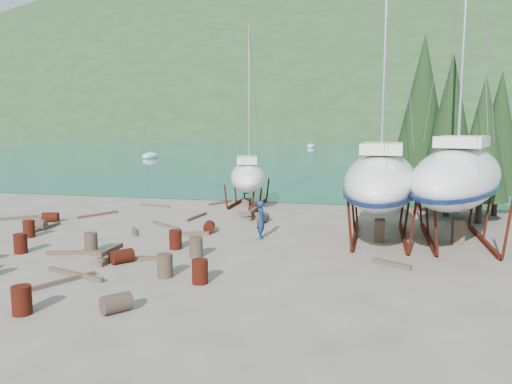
% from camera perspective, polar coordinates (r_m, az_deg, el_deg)
% --- Properties ---
extents(ground, '(600.00, 600.00, 0.00)m').
position_cam_1_polar(ground, '(22.84, -7.64, -6.75)').
color(ground, '#635C4E').
rests_on(ground, ground).
extents(bay_water, '(700.00, 700.00, 0.00)m').
position_cam_1_polar(bay_water, '(335.80, 11.96, 6.43)').
color(bay_water, '#165A72').
rests_on(bay_water, ground).
extents(far_hill, '(800.00, 360.00, 110.00)m').
position_cam_1_polar(far_hill, '(340.79, 11.98, 6.44)').
color(far_hill, '#21351A').
rests_on(far_hill, ground).
extents(far_house_left, '(6.60, 5.60, 5.60)m').
position_cam_1_polar(far_house_left, '(221.36, -4.67, 6.83)').
color(far_house_left, beige).
rests_on(far_house_left, ground).
extents(far_house_center, '(6.60, 5.60, 5.60)m').
position_cam_1_polar(far_house_center, '(212.52, 5.72, 6.79)').
color(far_house_center, beige).
rests_on(far_house_center, ground).
extents(far_house_right, '(6.60, 5.60, 5.60)m').
position_cam_1_polar(far_house_right, '(211.82, 19.34, 6.40)').
color(far_house_right, beige).
rests_on(far_house_right, ground).
extents(cypress_near_right, '(3.60, 3.60, 10.00)m').
position_cam_1_polar(cypress_near_right, '(32.97, 21.34, 7.35)').
color(cypress_near_right, black).
rests_on(cypress_near_right, ground).
extents(cypress_mid_right, '(3.06, 3.06, 8.50)m').
position_cam_1_polar(cypress_mid_right, '(31.25, 24.51, 5.60)').
color(cypress_mid_right, black).
rests_on(cypress_mid_right, ground).
extents(cypress_back_left, '(4.14, 4.14, 11.50)m').
position_cam_1_polar(cypress_back_left, '(34.80, 18.48, 8.89)').
color(cypress_back_left, black).
rests_on(cypress_back_left, ground).
extents(cypress_far_right, '(3.24, 3.24, 9.00)m').
position_cam_1_polar(cypress_far_right, '(34.49, 26.03, 6.12)').
color(cypress_far_right, black).
rests_on(cypress_far_right, ground).
extents(moored_boat_left, '(2.00, 5.00, 6.05)m').
position_cam_1_polar(moored_boat_left, '(89.29, -11.97, 4.03)').
color(moored_boat_left, white).
rests_on(moored_boat_left, ground).
extents(moored_boat_mid, '(2.00, 5.00, 6.05)m').
position_cam_1_polar(moored_boat_mid, '(100.81, 14.43, 4.34)').
color(moored_boat_mid, white).
rests_on(moored_boat_mid, ground).
extents(moored_boat_far, '(2.00, 5.00, 6.05)m').
position_cam_1_polar(moored_boat_far, '(131.73, 6.30, 5.23)').
color(moored_boat_far, white).
rests_on(moored_boat_far, ground).
extents(large_sailboat_near, '(4.03, 11.89, 18.48)m').
position_cam_1_polar(large_sailboat_near, '(25.48, 14.08, 1.38)').
color(large_sailboat_near, white).
rests_on(large_sailboat_near, ground).
extents(large_sailboat_far, '(7.11, 12.99, 19.71)m').
position_cam_1_polar(large_sailboat_far, '(26.00, 22.16, 1.70)').
color(large_sailboat_far, white).
rests_on(large_sailboat_far, ground).
extents(small_sailboat_shore, '(4.46, 8.19, 12.49)m').
position_cam_1_polar(small_sailboat_shore, '(35.33, -0.93, 1.77)').
color(small_sailboat_shore, white).
rests_on(small_sailboat_shore, ground).
extents(worker, '(0.56, 0.76, 1.92)m').
position_cam_1_polar(worker, '(24.96, 0.63, -3.19)').
color(worker, navy).
rests_on(worker, ground).
extents(drum_0, '(0.58, 0.58, 0.88)m').
position_cam_1_polar(drum_0, '(24.57, -25.31, -5.34)').
color(drum_0, '#51160D').
rests_on(drum_0, ground).
extents(drum_1, '(1.00, 1.05, 0.58)m').
position_cam_1_polar(drum_1, '(16.03, -15.67, -12.13)').
color(drum_1, '#2D2823').
rests_on(drum_1, ground).
extents(drum_2, '(1.02, 0.82, 0.58)m').
position_cam_1_polar(drum_2, '(31.77, -22.43, -2.67)').
color(drum_2, '#51160D').
rests_on(drum_2, ground).
extents(drum_3, '(0.58, 0.58, 0.88)m').
position_cam_1_polar(drum_3, '(16.80, -25.20, -11.12)').
color(drum_3, '#51160D').
rests_on(drum_3, ground).
extents(drum_4, '(1.00, 0.78, 0.58)m').
position_cam_1_polar(drum_4, '(31.38, -0.11, -2.22)').
color(drum_4, '#51160D').
rests_on(drum_4, ground).
extents(drum_5, '(0.58, 0.58, 0.88)m').
position_cam_1_polar(drum_5, '(21.74, -6.87, -6.27)').
color(drum_5, '#2D2823').
rests_on(drum_5, ground).
extents(drum_6, '(0.78, 0.99, 0.58)m').
position_cam_1_polar(drum_6, '(26.68, -5.38, -3.99)').
color(drum_6, '#51160D').
rests_on(drum_6, ground).
extents(drum_7, '(0.58, 0.58, 0.88)m').
position_cam_1_polar(drum_7, '(18.18, -6.42, -9.02)').
color(drum_7, '#51160D').
rests_on(drum_7, ground).
extents(drum_8, '(0.58, 0.58, 0.88)m').
position_cam_1_polar(drum_8, '(27.84, -24.52, -3.85)').
color(drum_8, '#51160D').
rests_on(drum_8, ground).
extents(drum_11, '(0.69, 0.95, 0.58)m').
position_cam_1_polar(drum_11, '(29.15, 0.74, -2.97)').
color(drum_11, '#2D2823').
rests_on(drum_11, ground).
extents(drum_12, '(1.00, 1.05, 0.58)m').
position_cam_1_polar(drum_12, '(21.41, -15.05, -7.11)').
color(drum_12, '#51160D').
rests_on(drum_12, ground).
extents(drum_14, '(0.58, 0.58, 0.88)m').
position_cam_1_polar(drum_14, '(23.27, -9.19, -5.39)').
color(drum_14, '#51160D').
rests_on(drum_14, ground).
extents(drum_15, '(0.96, 0.71, 0.58)m').
position_cam_1_polar(drum_15, '(29.57, -23.68, -3.46)').
color(drum_15, '#2D2823').
rests_on(drum_15, ground).
extents(drum_16, '(0.58, 0.58, 0.88)m').
position_cam_1_polar(drum_16, '(23.60, -18.34, -5.50)').
color(drum_16, '#2D2823').
rests_on(drum_16, ground).
extents(drum_17, '(0.58, 0.58, 0.88)m').
position_cam_1_polar(drum_17, '(19.11, -10.36, -8.28)').
color(drum_17, '#2D2823').
rests_on(drum_17, ground).
extents(timber_0, '(2.38, 0.51, 0.14)m').
position_cam_1_polar(timber_0, '(35.73, -11.51, -1.52)').
color(timber_0, brown).
rests_on(timber_0, ground).
extents(timber_1, '(1.54, 1.02, 0.19)m').
position_cam_1_polar(timber_1, '(21.00, 15.25, -7.95)').
color(timber_1, brown).
rests_on(timber_1, ground).
extents(timber_2, '(2.03, 1.61, 0.19)m').
position_cam_1_polar(timber_2, '(33.44, -25.51, -2.70)').
color(timber_2, brown).
rests_on(timber_2, ground).
extents(timber_3, '(1.28, 2.44, 0.15)m').
position_cam_1_polar(timber_3, '(19.50, -21.24, -9.48)').
color(timber_3, brown).
rests_on(timber_3, ground).
extents(timber_4, '(1.00, 1.66, 0.17)m').
position_cam_1_polar(timber_4, '(27.13, -13.73, -4.42)').
color(timber_4, brown).
rests_on(timber_4, ground).
extents(timber_5, '(2.85, 1.05, 0.16)m').
position_cam_1_polar(timber_5, '(20.17, -19.96, -8.83)').
color(timber_5, brown).
rests_on(timber_5, ground).
extents(timber_7, '(1.68, 0.78, 0.17)m').
position_cam_1_polar(timber_7, '(21.58, -12.27, -7.46)').
color(timber_7, brown).
rests_on(timber_7, ground).
extents(timber_8, '(1.85, 0.74, 0.19)m').
position_cam_1_polar(timber_8, '(26.03, -7.46, -4.75)').
color(timber_8, brown).
rests_on(timber_8, ground).
extents(timber_9, '(1.18, 2.09, 0.15)m').
position_cam_1_polar(timber_9, '(36.31, -4.13, -1.24)').
color(timber_9, brown).
rests_on(timber_9, ground).
extents(timber_10, '(0.43, 2.67, 0.16)m').
position_cam_1_polar(timber_10, '(30.85, -6.81, -2.83)').
color(timber_10, brown).
rests_on(timber_10, ground).
extents(timber_11, '(2.29, 1.71, 0.15)m').
position_cam_1_polar(timber_11, '(28.46, -10.26, -3.79)').
color(timber_11, brown).
rests_on(timber_11, ground).
extents(timber_12, '(2.25, 0.85, 0.17)m').
position_cam_1_polar(timber_12, '(23.51, -20.11, -6.52)').
color(timber_12, brown).
rests_on(timber_12, ground).
extents(timber_15, '(1.41, 2.62, 0.15)m').
position_cam_1_polar(timber_15, '(33.01, -17.60, -2.47)').
color(timber_15, brown).
rests_on(timber_15, ground).
extents(timber_17, '(0.25, 2.64, 0.16)m').
position_cam_1_polar(timber_17, '(29.73, -22.96, -3.78)').
color(timber_17, brown).
rests_on(timber_17, ground).
extents(timber_pile_fore, '(1.80, 1.80, 0.60)m').
position_cam_1_polar(timber_pile_fore, '(21.77, -16.27, -6.88)').
color(timber_pile_fore, brown).
rests_on(timber_pile_fore, ground).
extents(timber_pile_aft, '(1.80, 1.80, 0.60)m').
position_cam_1_polar(timber_pile_aft, '(30.38, -0.37, -2.52)').
color(timber_pile_aft, brown).
rests_on(timber_pile_aft, ground).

